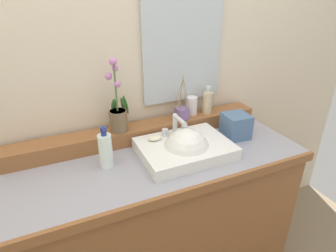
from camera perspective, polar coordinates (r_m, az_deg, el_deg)
The scene contains 12 objects.
wall_back at distance 1.57m, azimuth -7.90°, elevation 11.13°, with size 3.21×0.20×2.43m, color beige.
vanity_cabinet at distance 1.65m, azimuth -1.94°, elevation -19.35°, with size 1.44×0.57×0.89m.
back_ledge at distance 1.52m, azimuth -5.20°, elevation -1.16°, with size 1.36×0.12×0.08m, color brown.
sink_basin at distance 1.37m, azimuth 3.58°, elevation -4.81°, with size 0.44×0.32×0.26m.
soap_bar at distance 1.39m, azimuth -2.65°, elevation -2.45°, with size 0.07×0.04×0.02m, color beige.
potted_plant at distance 1.42m, azimuth -10.10°, elevation 2.56°, with size 0.11×0.10×0.37m.
soap_dispenser at distance 1.63m, azimuth 7.98°, elevation 4.84°, with size 0.05×0.05×0.16m.
tumbler_cup at distance 1.61m, azimuth 4.79°, elevation 4.13°, with size 0.06×0.06×0.10m, color silver.
reed_diffuser at distance 1.54m, azimuth 2.79°, elevation 2.63°, with size 0.09×0.08×0.25m.
lotion_bottle at distance 1.29m, azimuth -12.52°, elevation -4.77°, with size 0.06×0.06×0.20m.
tissue_box at distance 1.56m, azimuth 13.56°, elevation 0.03°, with size 0.13×0.13×0.13m, color #4B6B92.
mirror at distance 1.54m, azimuth 3.06°, elevation 16.13°, with size 0.46×0.02×0.61m, color silver.
Camera 1 is at (-0.43, -1.07, 1.61)m, focal length 30.12 mm.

